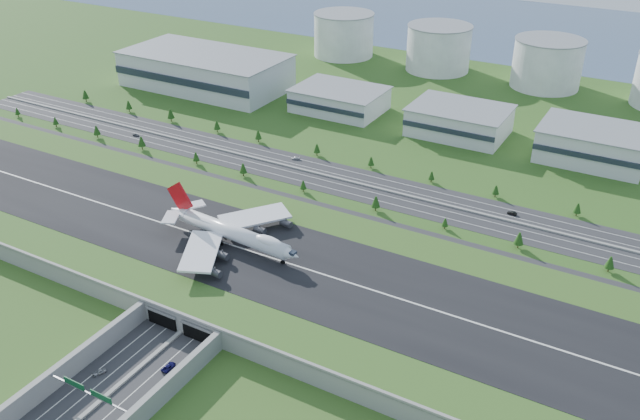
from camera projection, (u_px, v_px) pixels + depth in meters
The scene contains 20 objects.
ground at pixel (256, 269), 293.80m from camera, with size 1200.00×1200.00×0.00m, color #1E4D18.
airfield_deck at pixel (255, 261), 291.75m from camera, with size 520.00×100.00×9.20m.
underpass_road at pixel (80, 411), 216.35m from camera, with size 38.80×120.40×8.00m.
sign_gantry_near at pixel (88, 394), 217.99m from camera, with size 38.70×0.70×9.80m.
north_expressway at pixel (355, 183), 366.20m from camera, with size 560.00×36.00×0.12m, color #28282B.
tree_row at pixel (357, 177), 362.63m from camera, with size 507.06×48.66×8.46m.
hangar_west at pixel (206, 71), 502.09m from camera, with size 120.00×60.00×25.00m, color silver.
hangar_mid_a at pixel (340, 100), 460.90m from camera, with size 58.00×42.00×15.00m, color silver.
hangar_mid_b at pixel (459, 121), 423.77m from camera, with size 58.00×42.00×17.00m, color silver.
hangar_mid_c at pixel (593, 144), 388.80m from camera, with size 58.00×42.00×19.00m, color silver.
fuel_tank_a at pixel (344, 35), 573.42m from camera, with size 50.00×50.00×35.00m, color silver.
fuel_tank_b at pixel (438, 48), 536.78m from camera, with size 50.00×50.00×35.00m, color silver.
fuel_tank_c at pixel (547, 64), 500.13m from camera, with size 50.00×50.00×35.00m, color silver.
bay_water at pixel (533, 30), 659.72m from camera, with size 1200.00×260.00×0.06m, color #3C5373.
boeing_747 at pixel (232, 232), 292.85m from camera, with size 73.01×68.79×22.57m.
car_0 at pixel (99, 372), 235.61m from camera, with size 1.92×4.78×1.63m, color #9D9DA1.
car_2 at pixel (169, 367), 237.84m from camera, with size 2.69×5.82×1.62m, color #0F0E47.
car_4 at pixel (136, 135), 423.74m from camera, with size 1.70×4.22×1.44m, color #5C5C61.
car_5 at pixel (512, 213), 335.26m from camera, with size 1.66×4.77×1.57m, color black.
car_7 at pixel (295, 158), 393.01m from camera, with size 2.04×5.02×1.46m, color silver.
Camera 1 is at (144.96, -199.52, 164.09)m, focal length 38.00 mm.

